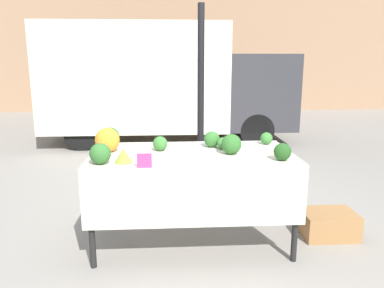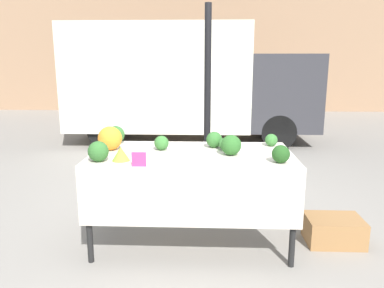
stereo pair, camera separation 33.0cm
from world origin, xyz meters
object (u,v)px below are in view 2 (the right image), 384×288
at_px(parked_truck, 184,81).
at_px(produce_crate, 334,230).
at_px(price_sign, 139,159).
at_px(orange_cauliflower, 110,138).

bearing_deg(parked_truck, produce_crate, -69.83).
xyz_separation_m(parked_truck, price_sign, (-0.04, -5.01, -0.34)).
xyz_separation_m(parked_truck, orange_cauliflower, (-0.40, -4.47, -0.29)).
height_order(orange_cauliflower, produce_crate, orange_cauliflower).
relative_size(price_sign, produce_crate, 0.23).
relative_size(orange_cauliflower, price_sign, 1.91).
bearing_deg(price_sign, parked_truck, 89.59).
bearing_deg(orange_cauliflower, parked_truck, 84.93).
relative_size(parked_truck, price_sign, 43.30).
distance_m(parked_truck, produce_crate, 4.96).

